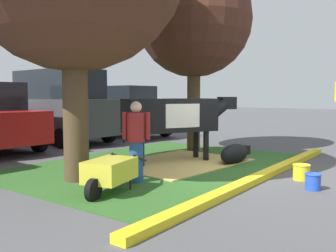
{
  "coord_description": "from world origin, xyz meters",
  "views": [
    {
      "loc": [
        -7.31,
        -3.44,
        1.65
      ],
      "look_at": [
        -0.08,
        1.88,
        0.9
      ],
      "focal_mm": 39.42,
      "sensor_mm": 36.0,
      "label": 1
    }
  ],
  "objects_px": {
    "bucket_blue": "(313,181)",
    "person_handler": "(136,140)",
    "suv_dark_grey": "(59,106)",
    "cow_holstein": "(174,116)",
    "wheelbarrow": "(109,171)",
    "shade_tree_right": "(194,20)",
    "bucket_yellow": "(301,172)",
    "sedan_silver": "(124,112)",
    "calf_lying": "(235,154)"
  },
  "relations": [
    {
      "from": "person_handler",
      "to": "bucket_yellow",
      "type": "relative_size",
      "value": 4.52
    },
    {
      "from": "calf_lying",
      "to": "bucket_yellow",
      "type": "relative_size",
      "value": 3.83
    },
    {
      "from": "bucket_blue",
      "to": "cow_holstein",
      "type": "bearing_deg",
      "value": 78.74
    },
    {
      "from": "person_handler",
      "to": "wheelbarrow",
      "type": "distance_m",
      "value": 0.97
    },
    {
      "from": "cow_holstein",
      "to": "suv_dark_grey",
      "type": "height_order",
      "value": "suv_dark_grey"
    },
    {
      "from": "cow_holstein",
      "to": "bucket_blue",
      "type": "height_order",
      "value": "cow_holstein"
    },
    {
      "from": "wheelbarrow",
      "to": "bucket_blue",
      "type": "bearing_deg",
      "value": -49.17
    },
    {
      "from": "wheelbarrow",
      "to": "sedan_silver",
      "type": "height_order",
      "value": "sedan_silver"
    },
    {
      "from": "wheelbarrow",
      "to": "bucket_yellow",
      "type": "height_order",
      "value": "wheelbarrow"
    },
    {
      "from": "bucket_yellow",
      "to": "calf_lying",
      "type": "bearing_deg",
      "value": 65.77
    },
    {
      "from": "person_handler",
      "to": "bucket_blue",
      "type": "distance_m",
      "value": 3.24
    },
    {
      "from": "shade_tree_right",
      "to": "sedan_silver",
      "type": "xyz_separation_m",
      "value": [
        1.81,
        4.49,
        -2.83
      ]
    },
    {
      "from": "cow_holstein",
      "to": "person_handler",
      "type": "relative_size",
      "value": 1.9
    },
    {
      "from": "shade_tree_right",
      "to": "cow_holstein",
      "type": "xyz_separation_m",
      "value": [
        -1.88,
        -0.64,
        -2.66
      ]
    },
    {
      "from": "sedan_silver",
      "to": "calf_lying",
      "type": "bearing_deg",
      "value": -114.59
    },
    {
      "from": "shade_tree_right",
      "to": "calf_lying",
      "type": "relative_size",
      "value": 4.22
    },
    {
      "from": "calf_lying",
      "to": "sedan_silver",
      "type": "distance_m",
      "value": 7.05
    },
    {
      "from": "cow_holstein",
      "to": "calf_lying",
      "type": "xyz_separation_m",
      "value": [
        0.78,
        -1.24,
        -0.91
      ]
    },
    {
      "from": "suv_dark_grey",
      "to": "wheelbarrow",
      "type": "bearing_deg",
      "value": -121.27
    },
    {
      "from": "calf_lying",
      "to": "bucket_yellow",
      "type": "xyz_separation_m",
      "value": [
        -0.82,
        -1.83,
        -0.08
      ]
    },
    {
      "from": "cow_holstein",
      "to": "bucket_yellow",
      "type": "relative_size",
      "value": 8.6
    },
    {
      "from": "shade_tree_right",
      "to": "bucket_yellow",
      "type": "relative_size",
      "value": 16.19
    },
    {
      "from": "suv_dark_grey",
      "to": "calf_lying",
      "type": "bearing_deg",
      "value": -91.31
    },
    {
      "from": "shade_tree_right",
      "to": "bucket_blue",
      "type": "xyz_separation_m",
      "value": [
        -2.57,
        -4.1,
        -3.66
      ]
    },
    {
      "from": "bucket_blue",
      "to": "person_handler",
      "type": "bearing_deg",
      "value": 117.16
    },
    {
      "from": "cow_holstein",
      "to": "suv_dark_grey",
      "type": "distance_m",
      "value": 5.75
    },
    {
      "from": "shade_tree_right",
      "to": "cow_holstein",
      "type": "height_order",
      "value": "shade_tree_right"
    },
    {
      "from": "bucket_yellow",
      "to": "shade_tree_right",
      "type": "bearing_deg",
      "value": 62.61
    },
    {
      "from": "shade_tree_right",
      "to": "sedan_silver",
      "type": "height_order",
      "value": "shade_tree_right"
    },
    {
      "from": "cow_holstein",
      "to": "calf_lying",
      "type": "relative_size",
      "value": 2.24
    },
    {
      "from": "person_handler",
      "to": "suv_dark_grey",
      "type": "bearing_deg",
      "value": 64.07
    },
    {
      "from": "person_handler",
      "to": "sedan_silver",
      "type": "bearing_deg",
      "value": 44.71
    },
    {
      "from": "wheelbarrow",
      "to": "sedan_silver",
      "type": "xyz_separation_m",
      "value": [
        6.68,
        5.92,
        0.6
      ]
    },
    {
      "from": "wheelbarrow",
      "to": "bucket_yellow",
      "type": "relative_size",
      "value": 4.76
    },
    {
      "from": "suv_dark_grey",
      "to": "bucket_blue",
      "type": "bearing_deg",
      "value": -100.08
    },
    {
      "from": "shade_tree_right",
      "to": "wheelbarrow",
      "type": "distance_m",
      "value": 6.13
    },
    {
      "from": "calf_lying",
      "to": "suv_dark_grey",
      "type": "xyz_separation_m",
      "value": [
        0.16,
        6.92,
        1.03
      ]
    },
    {
      "from": "cow_holstein",
      "to": "bucket_blue",
      "type": "xyz_separation_m",
      "value": [
        -0.69,
        -3.46,
        -1.0
      ]
    },
    {
      "from": "cow_holstein",
      "to": "sedan_silver",
      "type": "height_order",
      "value": "sedan_silver"
    },
    {
      "from": "cow_holstein",
      "to": "sedan_silver",
      "type": "distance_m",
      "value": 6.32
    },
    {
      "from": "bucket_blue",
      "to": "suv_dark_grey",
      "type": "xyz_separation_m",
      "value": [
        1.62,
        9.13,
        1.12
      ]
    },
    {
      "from": "shade_tree_right",
      "to": "wheelbarrow",
      "type": "bearing_deg",
      "value": -163.57
    },
    {
      "from": "bucket_blue",
      "to": "calf_lying",
      "type": "bearing_deg",
      "value": 56.53
    },
    {
      "from": "wheelbarrow",
      "to": "suv_dark_grey",
      "type": "bearing_deg",
      "value": 58.73
    },
    {
      "from": "calf_lying",
      "to": "wheelbarrow",
      "type": "bearing_deg",
      "value": 173.2
    },
    {
      "from": "cow_holstein",
      "to": "wheelbarrow",
      "type": "relative_size",
      "value": 1.81
    },
    {
      "from": "sedan_silver",
      "to": "person_handler",
      "type": "bearing_deg",
      "value": -135.29
    },
    {
      "from": "suv_dark_grey",
      "to": "cow_holstein",
      "type": "bearing_deg",
      "value": -99.35
    },
    {
      "from": "person_handler",
      "to": "wheelbarrow",
      "type": "relative_size",
      "value": 0.95
    },
    {
      "from": "wheelbarrow",
      "to": "bucket_blue",
      "type": "height_order",
      "value": "wheelbarrow"
    }
  ]
}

